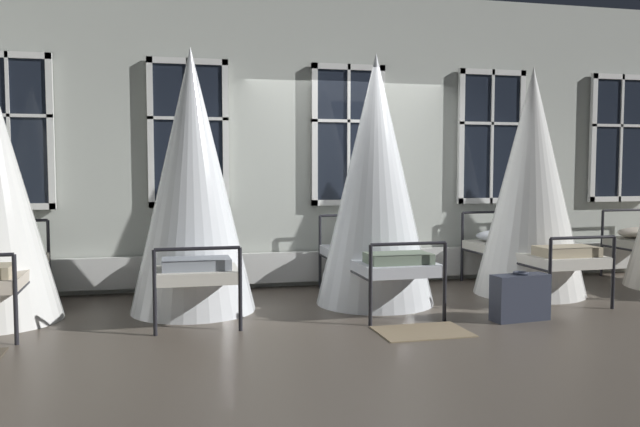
% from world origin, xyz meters
% --- Properties ---
extents(ground, '(23.08, 23.08, 0.00)m').
position_xyz_m(ground, '(0.00, 0.00, 0.00)').
color(ground, brown).
extents(back_wall_with_windows, '(12.54, 0.10, 3.59)m').
position_xyz_m(back_wall_with_windows, '(0.00, 1.23, 1.79)').
color(back_wall_with_windows, '#B2B7AD').
rests_on(back_wall_with_windows, ground).
extents(window_bank, '(8.60, 0.10, 2.64)m').
position_xyz_m(window_bank, '(0.00, 1.11, 1.01)').
color(window_bank, black).
rests_on(window_bank, ground).
extents(cot_second, '(1.26, 1.94, 2.65)m').
position_xyz_m(cot_second, '(-1.93, 0.08, 1.28)').
color(cot_second, black).
rests_on(cot_second, ground).
extents(cot_third, '(1.26, 1.95, 2.66)m').
position_xyz_m(cot_third, '(-0.02, -0.00, 1.29)').
color(cot_third, black).
rests_on(cot_third, ground).
extents(cot_fourth, '(1.26, 1.96, 2.59)m').
position_xyz_m(cot_fourth, '(1.88, 0.09, 1.25)').
color(cot_fourth, black).
rests_on(cot_fourth, ground).
extents(rug_third, '(0.81, 0.57, 0.01)m').
position_xyz_m(rug_third, '(0.00, -1.30, 0.01)').
color(rug_third, '#8E7A5B').
rests_on(rug_third, ground).
extents(suitcase_dark, '(0.58, 0.27, 0.47)m').
position_xyz_m(suitcase_dark, '(1.08, -1.09, 0.22)').
color(suitcase_dark, '#2D3342').
rests_on(suitcase_dark, ground).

